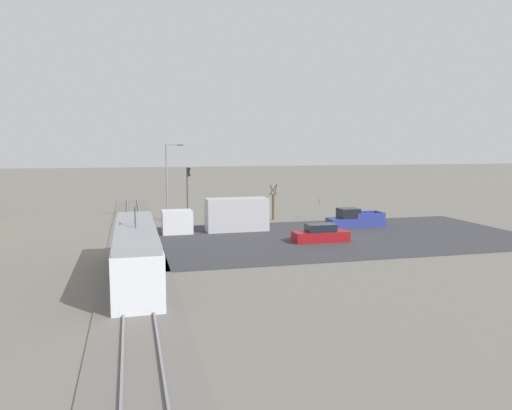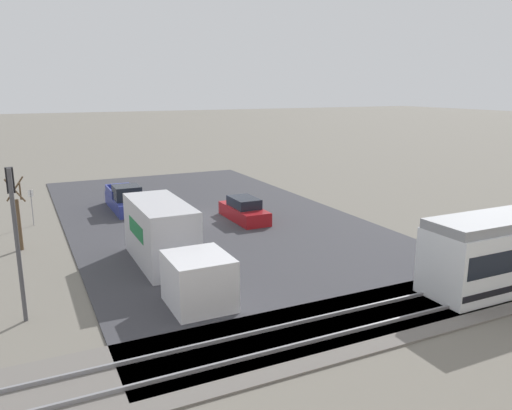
{
  "view_description": "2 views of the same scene",
  "coord_description": "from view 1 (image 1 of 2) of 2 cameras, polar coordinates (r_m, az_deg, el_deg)",
  "views": [
    {
      "loc": [
        -41.76,
        17.27,
        8.28
      ],
      "look_at": [
        -2.23,
        7.25,
        3.45
      ],
      "focal_mm": 35.0,
      "sensor_mm": 36.0,
      "label": 1
    },
    {
      "loc": [
        11.49,
        31.27,
        8.85
      ],
      "look_at": [
        -1.49,
        4.3,
        1.76
      ],
      "focal_mm": 35.0,
      "sensor_mm": 36.0,
      "label": 2
    }
  ],
  "objects": [
    {
      "name": "sedan_car_0",
      "position": [
        43.49,
        7.39,
        -3.33
      ],
      "size": [
        1.82,
        4.79,
        1.54
      ],
      "rotation": [
        0.0,
        0.0,
        3.14
      ],
      "color": "maroon",
      "rests_on": "ground"
    },
    {
      "name": "pickup_truck",
      "position": [
        52.01,
        11.18,
        -1.65
      ],
      "size": [
        1.95,
        5.81,
        1.91
      ],
      "color": "navy",
      "rests_on": "ground"
    },
    {
      "name": "road_surface",
      "position": [
        45.93,
        8.13,
        -3.65
      ],
      "size": [
        18.65,
        36.89,
        0.08
      ],
      "color": "#38383D",
      "rests_on": "ground"
    },
    {
      "name": "rail_bed",
      "position": [
        42.56,
        -13.67,
        -4.6
      ],
      "size": [
        72.62,
        4.4,
        0.22
      ],
      "color": "slate",
      "rests_on": "ground"
    },
    {
      "name": "ground_plane",
      "position": [
        45.94,
        8.13,
        -3.7
      ],
      "size": [
        320.0,
        320.0,
        0.0
      ],
      "primitive_type": "plane",
      "color": "slate"
    },
    {
      "name": "street_lamp_near_crossing",
      "position": [
        55.43,
        -9.96,
        3.17
      ],
      "size": [
        0.36,
        1.95,
        8.56
      ],
      "color": "gray",
      "rests_on": "ground"
    },
    {
      "name": "street_tree",
      "position": [
        56.15,
        1.99,
        0.18
      ],
      "size": [
        0.98,
        0.82,
        4.1
      ],
      "color": "brown",
      "rests_on": "ground"
    },
    {
      "name": "box_truck",
      "position": [
        48.34,
        -3.84,
        -1.28
      ],
      "size": [
        2.46,
        10.17,
        3.16
      ],
      "color": "silver",
      "rests_on": "ground"
    },
    {
      "name": "light_rail_tram",
      "position": [
        31.75,
        -13.54,
        -5.41
      ],
      "size": [
        13.99,
        2.67,
        4.46
      ],
      "color": "white",
      "rests_on": "ground"
    },
    {
      "name": "traffic_light_pole",
      "position": [
        54.11,
        -7.78,
        1.98
      ],
      "size": [
        0.28,
        0.47,
        6.0
      ],
      "color": "#47474C",
      "rests_on": "ground"
    },
    {
      "name": "no_parking_sign",
      "position": [
        57.09,
        7.23,
        -0.19
      ],
      "size": [
        0.32,
        0.08,
        2.37
      ],
      "color": "gray",
      "rests_on": "ground"
    }
  ]
}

